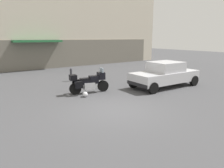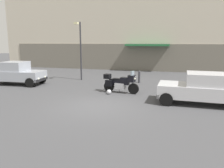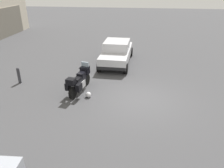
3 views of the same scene
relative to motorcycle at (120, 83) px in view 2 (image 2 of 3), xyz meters
The scene contains 8 objects.
ground_plane 3.19m from the motorcycle, 97.80° to the right, with size 80.00×80.00×0.00m, color #424244.
building_facade_rear 12.72m from the motorcycle, 92.06° to the left, with size 32.46×3.40×10.90m.
motorcycle is the anchor object (origin of this frame).
helmet 0.93m from the motorcycle, 133.42° to the right, with size 0.28×0.28×0.28m, color silver.
car_hatchback_near 7.82m from the motorcycle, behind, with size 3.95×2.00×1.64m.
car_sedan_far 4.84m from the motorcycle, 16.61° to the right, with size 4.62×2.03×1.56m.
streetlamp_curbside 5.82m from the motorcycle, 139.40° to the left, with size 0.28×0.94×4.55m.
bollard_curbside 3.67m from the motorcycle, 80.62° to the left, with size 0.16×0.16×0.92m.
Camera 2 is at (3.52, -9.92, 3.08)m, focal length 36.14 mm.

